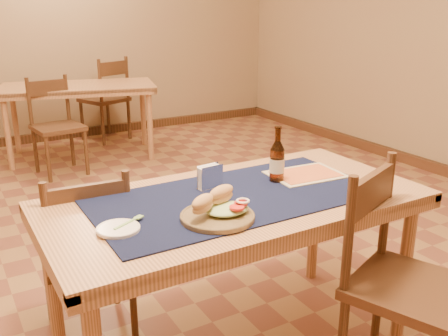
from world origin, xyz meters
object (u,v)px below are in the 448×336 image
napkin_holder (210,177)px  main_table (236,215)px  chair_main_near (401,280)px  beer_bottle (277,161)px  back_table (78,93)px  chair_main_far (87,251)px  sandwich_plate (219,211)px

napkin_holder → main_table: bearing=-70.5°
chair_main_near → beer_bottle: beer_bottle is taller
main_table → chair_main_near: size_ratio=1.70×
back_table → chair_main_far: (-0.77, -3.00, -0.23)m
chair_main_far → beer_bottle: size_ratio=3.36×
back_table → sandwich_plate: (-0.41, -3.59, 0.12)m
chair_main_near → sandwich_plate: size_ratio=3.34×
chair_main_near → beer_bottle: 0.72m
sandwich_plate → beer_bottle: 0.50m
chair_main_far → beer_bottle: beer_bottle is taller
main_table → chair_main_near: chair_main_near is taller
napkin_holder → sandwich_plate: bearing=-113.1°
back_table → chair_main_near: (0.21, -3.96, -0.18)m
chair_main_near → sandwich_plate: chair_main_near is taller
beer_bottle → chair_main_far: bearing=155.3°
chair_main_near → napkin_holder: 0.88m
main_table → chair_main_far: 0.73m
back_table → beer_bottle: (0.03, -3.36, 0.18)m
chair_main_near → napkin_holder: (-0.49, 0.66, 0.32)m
back_table → chair_main_near: chair_main_near is taller
chair_main_near → beer_bottle: bearing=107.3°
main_table → sandwich_plate: size_ratio=5.68×
chair_main_near → main_table: bearing=130.1°
beer_bottle → chair_main_near: bearing=-72.7°
napkin_holder → chair_main_far: bearing=148.8°
chair_main_far → napkin_holder: 0.68m
chair_main_far → back_table: bearing=75.7°
sandwich_plate → napkin_holder: 0.33m
main_table → sandwich_plate: (-0.18, -0.16, 0.12)m
beer_bottle → napkin_holder: (-0.31, 0.07, -0.04)m
beer_bottle → napkin_holder: 0.32m
chair_main_near → napkin_holder: bearing=126.5°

